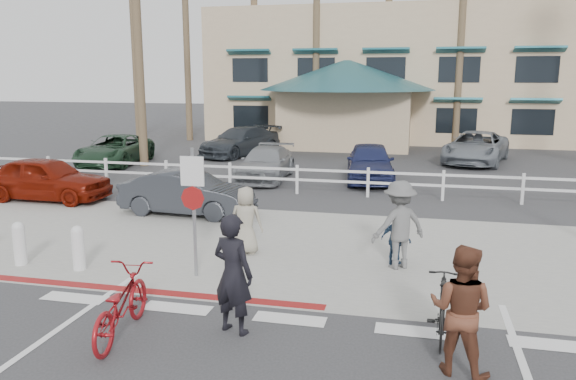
% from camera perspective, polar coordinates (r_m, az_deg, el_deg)
% --- Properties ---
extents(ground, '(140.00, 140.00, 0.00)m').
position_cam_1_polar(ground, '(8.99, -0.70, -14.61)').
color(ground, '#333335').
extents(sidewalk_plaza, '(22.00, 7.00, 0.01)m').
position_cam_1_polar(sidewalk_plaza, '(13.10, 4.00, -6.08)').
color(sidewalk_plaza, gray).
rests_on(sidewalk_plaza, ground).
extents(cross_street, '(40.00, 5.00, 0.01)m').
position_cam_1_polar(cross_street, '(16.92, 6.14, -2.07)').
color(cross_street, '#333335').
rests_on(cross_street, ground).
extents(parking_lot, '(50.00, 16.00, 0.01)m').
position_cam_1_polar(parking_lot, '(26.21, 8.68, 2.70)').
color(parking_lot, '#333335').
rests_on(parking_lot, ground).
extents(curb_red, '(7.00, 0.25, 0.02)m').
position_cam_1_polar(curb_red, '(11.03, -14.71, -9.87)').
color(curb_red, maroon).
rests_on(curb_red, ground).
extents(rail_fence, '(29.40, 0.16, 1.00)m').
position_cam_1_polar(rail_fence, '(18.72, 8.44, 0.74)').
color(rail_fence, silver).
rests_on(rail_fence, ground).
extents(building, '(28.00, 16.00, 11.30)m').
position_cam_1_polar(building, '(38.88, 13.52, 13.70)').
color(building, '#CFB38D').
rests_on(building, ground).
extents(sign_post, '(0.50, 0.10, 2.90)m').
position_cam_1_polar(sign_post, '(11.18, -9.54, -1.62)').
color(sign_post, gray).
rests_on(sign_post, ground).
extents(bollard_0, '(0.26, 0.26, 0.95)m').
position_cam_1_polar(bollard_0, '(12.42, -20.52, -5.54)').
color(bollard_0, silver).
rests_on(bollard_0, ground).
extents(bollard_1, '(0.26, 0.26, 0.95)m').
position_cam_1_polar(bollard_1, '(13.23, -25.61, -4.92)').
color(bollard_1, silver).
rests_on(bollard_1, ground).
extents(palm_0, '(4.00, 4.00, 15.00)m').
position_cam_1_polar(palm_0, '(38.46, -15.46, 16.40)').
color(palm_0, '#1A4421').
rests_on(palm_0, ground).
extents(palm_1, '(4.00, 4.00, 13.00)m').
position_cam_1_polar(palm_1, '(35.76, -10.30, 15.41)').
color(palm_1, '#1A4421').
rests_on(palm_1, ground).
extents(palm_2, '(4.00, 4.00, 16.00)m').
position_cam_1_polar(palm_2, '(35.50, -3.47, 18.03)').
color(palm_2, '#1A4421').
rests_on(palm_2, ground).
extents(palm_3, '(4.00, 4.00, 14.00)m').
position_cam_1_polar(palm_3, '(33.51, 2.91, 16.71)').
color(palm_3, '#1A4421').
rests_on(palm_3, ground).
extents(palm_4, '(4.00, 4.00, 15.00)m').
position_cam_1_polar(palm_4, '(34.08, 10.18, 17.31)').
color(palm_4, '#1A4421').
rests_on(palm_4, ground).
extents(palm_5, '(4.00, 4.00, 13.00)m').
position_cam_1_polar(palm_5, '(33.00, 17.23, 15.43)').
color(palm_5, '#1A4421').
rests_on(palm_5, ground).
extents(palm_10, '(4.00, 4.00, 12.00)m').
position_cam_1_polar(palm_10, '(25.85, -15.07, 15.66)').
color(palm_10, '#1A4421').
rests_on(palm_10, ground).
extents(bike_red, '(0.93, 2.07, 1.05)m').
position_cam_1_polar(bike_red, '(9.14, -16.66, -11.08)').
color(bike_red, maroon).
rests_on(bike_red, ground).
extents(rider_red, '(0.81, 0.66, 1.92)m').
position_cam_1_polar(rider_red, '(8.80, -5.60, -8.49)').
color(rider_red, black).
rests_on(rider_red, ground).
extents(bike_black, '(0.56, 1.69, 1.00)m').
position_cam_1_polar(bike_black, '(9.05, 15.41, -11.39)').
color(bike_black, black).
rests_on(bike_black, ground).
extents(rider_black, '(1.05, 0.94, 1.80)m').
position_cam_1_polar(rider_black, '(7.98, 17.17, -11.55)').
color(rider_black, brown).
rests_on(rider_black, ground).
extents(pedestrian_a, '(1.38, 1.23, 1.86)m').
position_cam_1_polar(pedestrian_a, '(11.87, 11.22, -3.50)').
color(pedestrian_a, '#606060').
rests_on(pedestrian_a, ground).
extents(pedestrian_child, '(0.71, 0.47, 1.12)m').
position_cam_1_polar(pedestrian_child, '(12.11, 10.92, -5.00)').
color(pedestrian_child, navy).
rests_on(pedestrian_child, ground).
extents(pedestrian_b, '(0.78, 0.53, 1.54)m').
position_cam_1_polar(pedestrian_b, '(12.67, -4.29, -3.09)').
color(pedestrian_b, gray).
rests_on(pedestrian_b, ground).
extents(car_white_sedan, '(3.96, 1.60, 1.28)m').
position_cam_1_polar(car_white_sedan, '(16.48, -10.20, -0.30)').
color(car_white_sedan, '#272A2F').
rests_on(car_white_sedan, ground).
extents(car_red_compact, '(4.18, 1.71, 1.42)m').
position_cam_1_polar(car_red_compact, '(19.72, -23.34, 1.08)').
color(car_red_compact, '#6B1206').
rests_on(car_red_compact, ground).
extents(lot_car_0, '(2.65, 4.99, 1.34)m').
position_cam_1_polar(lot_car_0, '(26.68, -17.20, 3.91)').
color(lot_car_0, '#1C3924').
rests_on(lot_car_0, ground).
extents(lot_car_1, '(1.92, 4.36, 1.25)m').
position_cam_1_polar(lot_car_1, '(21.80, -2.27, 2.70)').
color(lot_car_1, gray).
rests_on(lot_car_1, ground).
extents(lot_car_2, '(2.22, 4.47, 1.46)m').
position_cam_1_polar(lot_car_2, '(21.64, 8.32, 2.81)').
color(lot_car_2, '#1C224E').
rests_on(lot_car_2, ground).
extents(lot_car_4, '(3.72, 5.32, 1.43)m').
position_cam_1_polar(lot_car_4, '(28.48, -4.88, 4.93)').
color(lot_car_4, '#2A2F36').
rests_on(lot_car_4, ground).
extents(lot_car_5, '(3.64, 5.66, 1.45)m').
position_cam_1_polar(lot_car_5, '(27.34, 18.55, 4.13)').
color(lot_car_5, gray).
rests_on(lot_car_5, ground).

